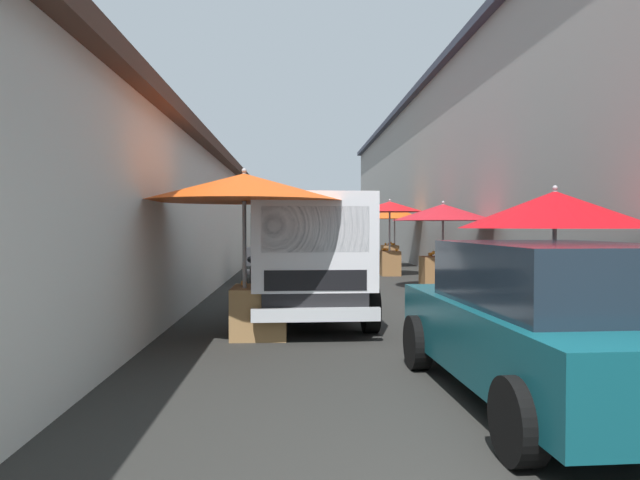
% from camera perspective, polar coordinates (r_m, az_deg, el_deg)
% --- Properties ---
extents(ground, '(90.00, 90.00, 0.00)m').
position_cam_1_polar(ground, '(16.48, 2.57, -4.18)').
color(ground, '#282826').
extents(building_left_whitewash, '(49.80, 7.50, 3.53)m').
position_cam_1_polar(building_left_whitewash, '(19.39, -18.83, 1.83)').
color(building_left_whitewash, silver).
rests_on(building_left_whitewash, ground).
extents(building_right_concrete, '(49.80, 7.50, 7.01)m').
position_cam_1_polar(building_right_concrete, '(20.46, 21.79, 6.66)').
color(building_right_concrete, gray).
rests_on(building_right_concrete, ground).
extents(fruit_stall_near_left, '(2.54, 2.54, 2.22)m').
position_cam_1_polar(fruit_stall_near_left, '(14.96, 11.73, 1.78)').
color(fruit_stall_near_left, '#9E9EA3').
rests_on(fruit_stall_near_left, ground).
extents(fruit_stall_near_right, '(2.21, 2.21, 2.45)m').
position_cam_1_polar(fruit_stall_near_right, '(18.90, 6.76, 2.07)').
color(fruit_stall_near_right, '#9E9EA3').
rests_on(fruit_stall_near_right, ground).
extents(fruit_stall_mid_lane, '(2.29, 2.29, 2.38)m').
position_cam_1_polar(fruit_stall_mid_lane, '(23.06, 7.17, 1.95)').
color(fruit_stall_mid_lane, '#9E9EA3').
rests_on(fruit_stall_mid_lane, ground).
extents(fruit_stall_far_right, '(2.81, 2.81, 2.41)m').
position_cam_1_polar(fruit_stall_far_right, '(8.39, -7.12, 3.24)').
color(fruit_stall_far_right, '#9E9EA3').
rests_on(fruit_stall_far_right, ground).
extents(fruit_stall_far_left, '(2.50, 2.50, 2.13)m').
position_cam_1_polar(fruit_stall_far_left, '(8.30, 21.90, 1.19)').
color(fruit_stall_far_left, '#9E9EA3').
rests_on(fruit_stall_far_left, ground).
extents(hatchback_car, '(3.98, 2.07, 1.45)m').
position_cam_1_polar(hatchback_car, '(5.71, 21.40, -7.42)').
color(hatchback_car, '#0F4C56').
rests_on(hatchback_car, ground).
extents(delivery_truck, '(4.98, 2.11, 2.08)m').
position_cam_1_polar(delivery_truck, '(9.43, -1.04, -2.02)').
color(delivery_truck, black).
rests_on(delivery_truck, ground).
extents(vendor_by_crates, '(0.32, 0.64, 1.66)m').
position_cam_1_polar(vendor_by_crates, '(12.24, -3.23, -1.61)').
color(vendor_by_crates, '#665B4C').
rests_on(vendor_by_crates, ground).
extents(parked_scooter, '(1.69, 0.38, 1.14)m').
position_cam_1_polar(parked_scooter, '(17.25, -6.62, -2.45)').
color(parked_scooter, black).
rests_on(parked_scooter, ground).
extents(plastic_stool, '(0.30, 0.30, 0.43)m').
position_cam_1_polar(plastic_stool, '(14.24, 0.00, -3.74)').
color(plastic_stool, red).
rests_on(plastic_stool, ground).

